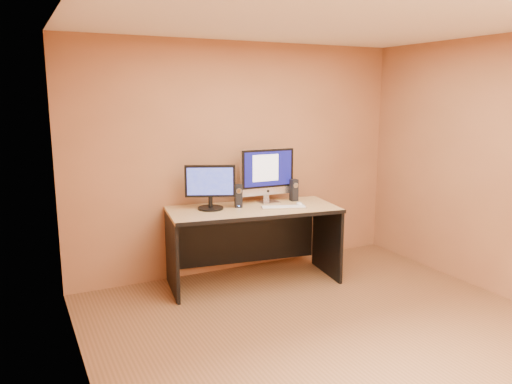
# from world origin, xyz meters

# --- Properties ---
(floor) EXTENTS (4.00, 4.00, 0.00)m
(floor) POSITION_xyz_m (0.00, 0.00, 0.00)
(floor) COLOR brown
(floor) RESTS_ON ground
(walls) EXTENTS (4.00, 4.00, 2.60)m
(walls) POSITION_xyz_m (0.00, 0.00, 1.30)
(walls) COLOR #9E643F
(walls) RESTS_ON ground
(ceiling) EXTENTS (4.00, 4.00, 0.00)m
(ceiling) POSITION_xyz_m (0.00, 0.00, 2.60)
(ceiling) COLOR white
(ceiling) RESTS_ON walls
(desk) EXTENTS (1.89, 1.03, 0.83)m
(desk) POSITION_xyz_m (-0.09, 1.48, 0.41)
(desk) COLOR tan
(desk) RESTS_ON ground
(imac) EXTENTS (0.65, 0.26, 0.62)m
(imac) POSITION_xyz_m (0.19, 1.67, 1.14)
(imac) COLOR #B5B5BA
(imac) RESTS_ON desk
(second_monitor) EXTENTS (0.60, 0.46, 0.47)m
(second_monitor) POSITION_xyz_m (-0.52, 1.64, 1.06)
(second_monitor) COLOR black
(second_monitor) RESTS_ON desk
(speaker_left) EXTENTS (0.09, 0.10, 0.25)m
(speaker_left) POSITION_xyz_m (-0.22, 1.60, 0.95)
(speaker_left) COLOR black
(speaker_left) RESTS_ON desk
(speaker_right) EXTENTS (0.08, 0.08, 0.25)m
(speaker_right) POSITION_xyz_m (0.49, 1.62, 0.95)
(speaker_right) COLOR black
(speaker_right) RESTS_ON desk
(keyboard) EXTENTS (0.50, 0.28, 0.02)m
(keyboard) POSITION_xyz_m (0.20, 1.34, 0.84)
(keyboard) COLOR silver
(keyboard) RESTS_ON desk
(mouse) EXTENTS (0.09, 0.13, 0.04)m
(mouse) POSITION_xyz_m (0.41, 1.37, 0.85)
(mouse) COLOR silver
(mouse) RESTS_ON desk
(cable_a) EXTENTS (0.08, 0.24, 0.01)m
(cable_a) POSITION_xyz_m (0.24, 1.73, 0.83)
(cable_a) COLOR black
(cable_a) RESTS_ON desk
(cable_b) EXTENTS (0.10, 0.18, 0.01)m
(cable_b) POSITION_xyz_m (0.17, 1.77, 0.83)
(cable_b) COLOR black
(cable_b) RESTS_ON desk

